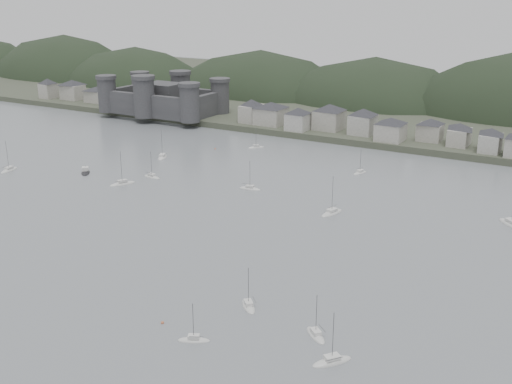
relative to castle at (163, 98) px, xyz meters
The scene contains 8 objects.
ground 216.45m from the castle, 56.28° to the right, with size 900.00×900.00×0.00m, color slate.
far_shore_land 166.61m from the castle, 43.83° to the left, with size 900.00×250.00×3.00m, color #383D2D.
forested_ridge 155.26m from the castle, 35.67° to the left, with size 851.55×103.94×102.57m.
castle is the anchor object (origin of this frame).
waterfront_town 170.64m from the castle, ahead, with size 451.48×28.46×12.92m.
moored_fleet 162.57m from the castle, 42.74° to the right, with size 243.36×173.73×14.06m.
motor_launch_far 110.36m from the castle, 67.64° to the right, with size 8.12×8.64×4.07m.
mooring_buoys 153.51m from the castle, 49.23° to the right, with size 176.40×132.09×0.70m.
Camera 1 is at (94.30, -86.97, 67.31)m, focal length 43.43 mm.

